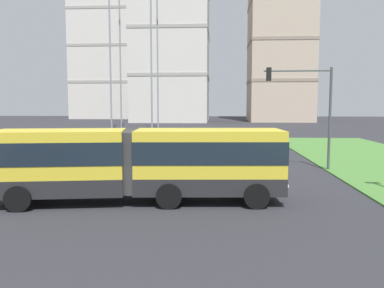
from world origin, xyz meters
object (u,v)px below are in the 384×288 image
at_px(articulated_bus, 140,162).
at_px(apartment_tower_centre, 281,5).
at_px(traffic_light_far_right, 308,100).
at_px(apartment_tower_westcentre, 172,35).
at_px(apartment_tower_west, 107,33).

distance_m(articulated_bus, apartment_tower_centre, 85.01).
bearing_deg(traffic_light_far_right, apartment_tower_centre, 82.83).
bearing_deg(apartment_tower_westcentre, traffic_light_far_right, -76.84).
xyz_separation_m(traffic_light_far_right, apartment_tower_westcentre, (-16.23, 69.42, 15.63)).
bearing_deg(apartment_tower_west, articulated_bus, -73.76).
bearing_deg(apartment_tower_centre, traffic_light_far_right, -97.17).
height_order(apartment_tower_west, apartment_tower_centre, apartment_tower_centre).
distance_m(traffic_light_far_right, apartment_tower_westcentre, 72.98).
distance_m(apartment_tower_westcentre, apartment_tower_centre, 26.07).
xyz_separation_m(traffic_light_far_right, apartment_tower_west, (-37.21, 89.57, 19.86)).
relative_size(apartment_tower_west, apartment_tower_westcentre, 1.21).
bearing_deg(apartment_tower_centre, apartment_tower_westcentre, -176.83).
xyz_separation_m(articulated_bus, apartment_tower_west, (-28.56, 98.08, 22.49)).
bearing_deg(traffic_light_far_right, apartment_tower_westcentre, 103.16).
relative_size(articulated_bus, apartment_tower_westcentre, 0.30).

